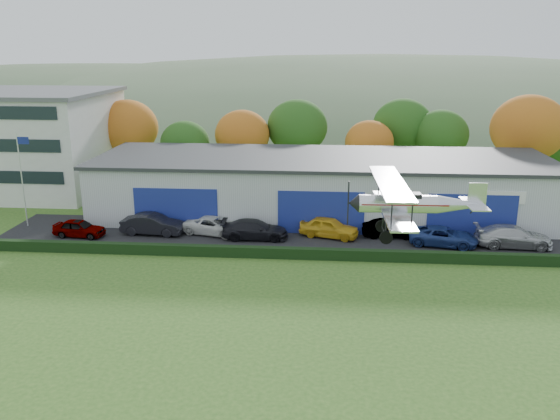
# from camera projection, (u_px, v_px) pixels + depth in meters

# --- Properties ---
(ground) EXTENTS (300.00, 300.00, 0.00)m
(ground) POSITION_uv_depth(u_px,v_px,m) (205.00, 381.00, 26.52)
(ground) COLOR #305C1D
(ground) RESTS_ON ground
(apron) EXTENTS (48.00, 9.00, 0.05)m
(apron) POSITION_uv_depth(u_px,v_px,m) (295.00, 237.00, 46.39)
(apron) COLOR black
(apron) RESTS_ON ground
(hedge) EXTENTS (46.00, 0.60, 0.80)m
(hedge) POSITION_uv_depth(u_px,v_px,m) (292.00, 253.00, 41.69)
(hedge) COLOR black
(hedge) RESTS_ON ground
(hangar) EXTENTS (40.60, 12.60, 5.30)m
(hangar) POSITION_uv_depth(u_px,v_px,m) (322.00, 185.00, 52.19)
(hangar) COLOR #B2B7BC
(hangar) RESTS_ON ground
(office_block) EXTENTS (20.60, 15.60, 10.40)m
(office_block) POSITION_uv_depth(u_px,v_px,m) (11.00, 140.00, 60.79)
(office_block) COLOR silver
(office_block) RESTS_ON ground
(flagpole) EXTENTS (1.05, 0.10, 8.00)m
(flagpole) POSITION_uv_depth(u_px,v_px,m) (22.00, 172.00, 47.82)
(flagpole) COLOR silver
(flagpole) RESTS_ON ground
(tree_belt) EXTENTS (75.70, 13.22, 10.12)m
(tree_belt) POSITION_uv_depth(u_px,v_px,m) (286.00, 132.00, 63.81)
(tree_belt) COLOR #3D2614
(tree_belt) RESTS_ON ground
(distant_hills) EXTENTS (430.00, 196.00, 56.00)m
(distant_hills) POSITION_uv_depth(u_px,v_px,m) (292.00, 146.00, 164.56)
(distant_hills) COLOR #4C6642
(distant_hills) RESTS_ON ground
(car_0) EXTENTS (4.27, 2.05, 1.41)m
(car_0) POSITION_uv_depth(u_px,v_px,m) (79.00, 228.00, 46.23)
(car_0) COLOR gray
(car_0) RESTS_ON apron
(car_1) EXTENTS (5.19, 2.13, 1.67)m
(car_1) POSITION_uv_depth(u_px,v_px,m) (153.00, 224.00, 46.77)
(car_1) COLOR black
(car_1) RESTS_ON apron
(car_2) EXTENTS (5.46, 3.53, 1.40)m
(car_2) POSITION_uv_depth(u_px,v_px,m) (214.00, 226.00, 46.84)
(car_2) COLOR silver
(car_2) RESTS_ON apron
(car_3) EXTENTS (5.33, 2.27, 1.53)m
(car_3) POSITION_uv_depth(u_px,v_px,m) (255.00, 229.00, 45.71)
(car_3) COLOR black
(car_3) RESTS_ON apron
(car_4) EXTENTS (5.08, 3.16, 1.61)m
(car_4) POSITION_uv_depth(u_px,v_px,m) (329.00, 227.00, 46.10)
(car_4) COLOR gold
(car_4) RESTS_ON apron
(car_5) EXTENTS (4.45, 1.56, 1.47)m
(car_5) POSITION_uv_depth(u_px,v_px,m) (390.00, 228.00, 46.08)
(car_5) COLOR gray
(car_5) RESTS_ON apron
(car_6) EXTENTS (5.53, 3.35, 1.43)m
(car_6) POSITION_uv_depth(u_px,v_px,m) (443.00, 236.00, 44.18)
(car_6) COLOR navy
(car_6) RESTS_ON apron
(car_7) EXTENTS (5.77, 2.46, 1.66)m
(car_7) POSITION_uv_depth(u_px,v_px,m) (513.00, 236.00, 43.83)
(car_7) COLOR silver
(car_7) RESTS_ON apron
(biplane) EXTENTS (7.11, 8.10, 3.05)m
(biplane) POSITION_uv_depth(u_px,v_px,m) (410.00, 202.00, 29.83)
(biplane) COLOR silver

